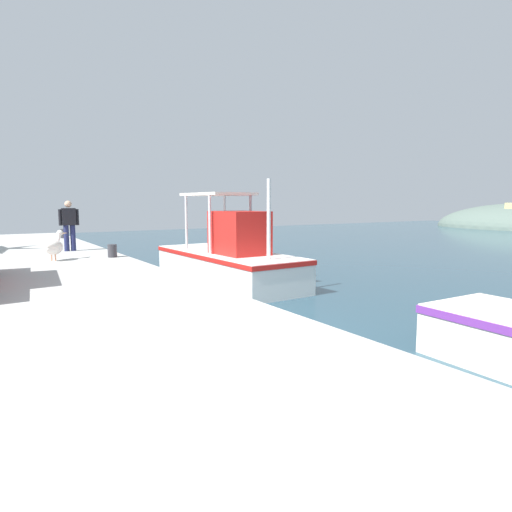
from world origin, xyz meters
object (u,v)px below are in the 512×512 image
fishing_boat_nearest (228,259)px  fisherman_standing (69,223)px  mooring_bollard_second (112,251)px  mooring_bollard_nearest (63,234)px  pelican (54,246)px

fishing_boat_nearest → fisherman_standing: 5.59m
mooring_bollard_second → mooring_bollard_nearest: bearing=180.0°
mooring_bollard_nearest → mooring_bollard_second: mooring_bollard_nearest is taller
fisherman_standing → mooring_bollard_nearest: bearing=172.9°
fisherman_standing → mooring_bollard_second: size_ratio=4.39×
fisherman_standing → mooring_bollard_second: (2.45, 0.72, -0.72)m
fishing_boat_nearest → pelican: fishing_boat_nearest is taller
mooring_bollard_nearest → mooring_bollard_second: bearing=0.0°
fisherman_standing → mooring_bollard_nearest: fisherman_standing is taller
pelican → mooring_bollard_second: 1.54m
fishing_boat_nearest → mooring_bollard_second: 3.37m
pelican → mooring_bollard_nearest: size_ratio=2.05×
fishing_boat_nearest → pelican: bearing=-111.8°
fishing_boat_nearest → fisherman_standing: bearing=-138.9°
fishing_boat_nearest → mooring_bollard_second: size_ratio=15.42×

